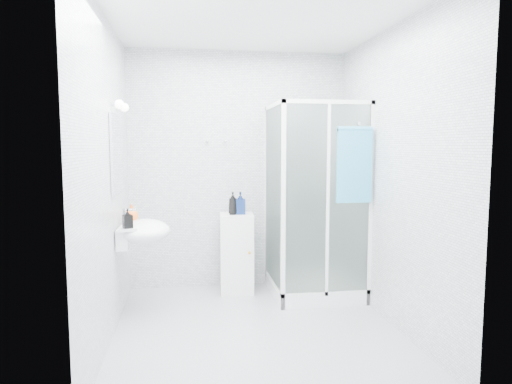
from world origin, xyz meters
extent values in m
cube|color=silver|center=(0.00, 0.00, 1.30)|extent=(2.40, 2.60, 2.60)
cube|color=#A8ABAD|center=(0.00, 0.00, 0.00)|extent=(2.40, 2.60, 0.01)
cube|color=white|center=(0.00, 0.00, 2.60)|extent=(2.40, 2.60, 0.01)
cube|color=white|center=(0.75, 0.85, 0.06)|extent=(0.90, 0.90, 0.12)
cube|color=white|center=(0.32, 0.85, 1.98)|extent=(0.04, 0.90, 0.04)
cube|color=white|center=(0.75, 0.42, 1.98)|extent=(0.90, 0.04, 0.04)
cube|color=white|center=(0.32, 0.42, 1.00)|extent=(0.04, 0.04, 2.00)
cube|color=white|center=(0.31, 0.85, 1.04)|extent=(0.02, 0.82, 1.84)
cube|color=white|center=(0.75, 0.41, 1.04)|extent=(0.82, 0.02, 1.84)
cube|color=white|center=(0.75, 0.42, 1.04)|extent=(0.03, 0.04, 1.84)
cylinder|color=silver|center=(0.75, 1.24, 1.35)|extent=(0.02, 0.02, 1.00)
cylinder|color=silver|center=(0.75, 1.21, 1.82)|extent=(0.09, 0.05, 0.09)
cylinder|color=silver|center=(0.80, 1.27, 1.05)|extent=(0.12, 0.04, 0.12)
cylinder|color=silver|center=(1.03, 0.38, 1.78)|extent=(0.03, 0.05, 0.03)
cube|color=white|center=(-1.14, 0.45, 0.75)|extent=(0.10, 0.40, 0.18)
ellipsoid|color=white|center=(-0.96, 0.45, 0.80)|extent=(0.46, 0.56, 0.20)
cube|color=white|center=(-1.08, 0.45, 0.85)|extent=(0.16, 0.50, 0.02)
cylinder|color=silver|center=(-1.14, 0.45, 0.93)|extent=(0.04, 0.04, 0.16)
cylinder|color=silver|center=(-1.09, 0.45, 0.99)|extent=(0.12, 0.02, 0.02)
cube|color=white|center=(-1.19, 0.45, 1.50)|extent=(0.02, 0.60, 0.70)
cylinder|color=silver|center=(-1.17, 0.29, 1.92)|extent=(0.05, 0.04, 0.04)
sphere|color=white|center=(-1.13, 0.29, 1.92)|extent=(0.08, 0.08, 0.08)
cylinder|color=silver|center=(-1.17, 0.61, 1.92)|extent=(0.05, 0.04, 0.04)
sphere|color=white|center=(-1.13, 0.61, 1.92)|extent=(0.08, 0.08, 0.08)
cylinder|color=silver|center=(-0.35, 1.27, 1.62)|extent=(0.02, 0.04, 0.02)
sphere|color=silver|center=(-0.35, 1.25, 1.62)|extent=(0.03, 0.03, 0.03)
cylinder|color=silver|center=(-0.15, 1.27, 1.62)|extent=(0.02, 0.04, 0.02)
sphere|color=silver|center=(-0.15, 1.25, 1.62)|extent=(0.03, 0.03, 0.03)
cube|color=white|center=(-0.06, 1.03, 0.42)|extent=(0.37, 0.37, 0.85)
cube|color=white|center=(-0.06, 0.86, 0.42)|extent=(0.31, 0.03, 0.72)
sphere|color=gold|center=(0.06, 0.85, 0.47)|extent=(0.03, 0.03, 0.03)
cube|color=#3397C1|center=(0.99, 0.36, 1.38)|extent=(0.34, 0.04, 0.69)
cylinder|color=#3397C1|center=(0.99, 0.36, 1.73)|extent=(0.34, 0.05, 0.05)
imported|color=black|center=(-0.10, 1.00, 0.97)|extent=(0.10, 0.10, 0.24)
imported|color=navy|center=(-0.02, 1.03, 0.97)|extent=(0.12, 0.12, 0.24)
imported|color=orange|center=(-1.09, 0.61, 0.94)|extent=(0.15, 0.15, 0.16)
imported|color=black|center=(-1.09, 0.26, 0.95)|extent=(0.10, 0.10, 0.17)
camera|label=1|loc=(-0.57, -3.75, 1.57)|focal=32.00mm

